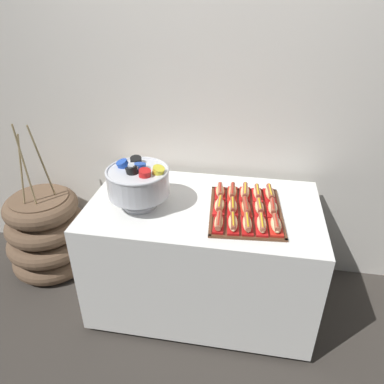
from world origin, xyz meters
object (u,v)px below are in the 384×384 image
object	(u,v)px
hot_dog_2	(247,224)
hot_dog_9	(273,208)
serving_tray	(246,212)
cup_stack	(133,172)
hot_dog_8	(259,208)
hot_dog_3	(261,224)
hot_dog_7	(246,207)
hot_dog_4	(276,225)
hot_dog_13	(257,193)
hot_dog_5	(219,206)
hot_dog_11	(232,192)
hot_dog_14	(270,194)
punch_bowl	(138,181)
hot_dog_10	(220,191)
hot_dog_6	(233,207)
hot_dog_0	(219,223)
buffet_table	(203,253)
floor_vase	(47,234)
hot_dog_1	(233,223)

from	to	relation	value
hot_dog_2	hot_dog_9	size ratio (longest dim) A/B	1.11
serving_tray	cup_stack	world-z (taller)	cup_stack
hot_dog_8	cup_stack	distance (m)	0.85
hot_dog_8	hot_dog_9	size ratio (longest dim) A/B	1.01
hot_dog_3	hot_dog_7	size ratio (longest dim) A/B	1.00
hot_dog_4	hot_dog_13	distance (m)	0.34
hot_dog_5	hot_dog_4	bearing A→B (deg)	-23.97
hot_dog_11	hot_dog_14	size ratio (longest dim) A/B	1.03
hot_dog_11	punch_bowl	xyz separation A→B (m)	(-0.53, -0.19, 0.13)
hot_dog_4	hot_dog_10	xyz separation A→B (m)	(-0.33, 0.30, 0.00)
hot_dog_10	hot_dog_13	bearing A→B (deg)	4.84
hot_dog_6	hot_dog_13	size ratio (longest dim) A/B	0.96
hot_dog_5	hot_dog_7	bearing A→B (deg)	4.84
hot_dog_13	punch_bowl	size ratio (longest dim) A/B	0.47
hot_dog_0	hot_dog_13	size ratio (longest dim) A/B	0.98
hot_dog_0	hot_dog_14	world-z (taller)	hot_dog_14
hot_dog_6	hot_dog_9	size ratio (longest dim) A/B	1.03
hot_dog_7	hot_dog_13	bearing A→B (deg)	70.40
hot_dog_7	cup_stack	distance (m)	0.78
buffet_table	hot_dog_8	world-z (taller)	hot_dog_8
hot_dog_4	hot_dog_9	xyz separation A→B (m)	(-0.01, 0.16, -0.00)
floor_vase	punch_bowl	xyz separation A→B (m)	(0.83, -0.24, 0.64)
hot_dog_8	hot_dog_4	bearing A→B (deg)	-60.71
buffet_table	hot_dog_2	world-z (taller)	hot_dog_2
hot_dog_1	hot_dog_3	world-z (taller)	same
hot_dog_1	hot_dog_8	world-z (taller)	hot_dog_8
hot_dog_4	punch_bowl	world-z (taller)	punch_bowl
hot_dog_9	punch_bowl	bearing A→B (deg)	-176.56
hot_dog_3	cup_stack	bearing A→B (deg)	153.96
floor_vase	hot_dog_11	size ratio (longest dim) A/B	6.53
hot_dog_14	punch_bowl	distance (m)	0.79
serving_tray	hot_dog_14	xyz separation A→B (m)	(0.14, 0.18, 0.03)
hot_dog_1	hot_dog_11	size ratio (longest dim) A/B	0.99
hot_dog_1	hot_dog_10	size ratio (longest dim) A/B	1.09
hot_dog_13	hot_dog_14	bearing A→B (deg)	4.84
hot_dog_11	punch_bowl	distance (m)	0.57
floor_vase	hot_dog_10	xyz separation A→B (m)	(1.28, -0.05, 0.52)
buffet_table	punch_bowl	distance (m)	0.65
hot_dog_4	cup_stack	xyz separation A→B (m)	(-0.91, 0.40, 0.04)
floor_vase	hot_dog_9	distance (m)	1.68
hot_dog_8	punch_bowl	world-z (taller)	punch_bowl
hot_dog_7	hot_dog_8	distance (m)	0.08
hot_dog_5	hot_dog_9	distance (m)	0.30
hot_dog_9	hot_dog_7	bearing A→B (deg)	-175.16
hot_dog_11	hot_dog_14	xyz separation A→B (m)	(0.22, 0.02, 0.00)
hot_dog_8	hot_dog_0	bearing A→B (deg)	-138.90
floor_vase	serving_tray	size ratio (longest dim) A/B	2.09
hot_dog_2	hot_dog_13	distance (m)	0.34
serving_tray	hot_dog_2	bearing A→B (deg)	-85.16
hot_dog_8	hot_dog_10	bearing A→B (deg)	148.59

